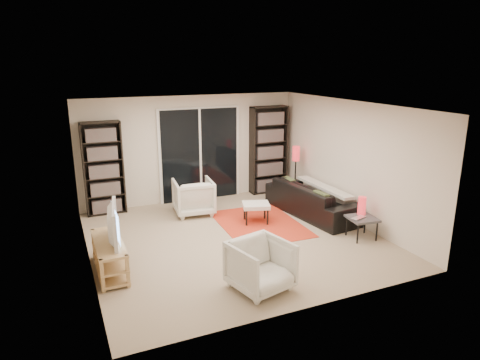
% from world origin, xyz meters
% --- Properties ---
extents(floor, '(5.00, 5.00, 0.00)m').
position_xyz_m(floor, '(0.00, 0.00, 0.00)').
color(floor, tan).
rests_on(floor, ground).
extents(wall_back, '(5.00, 0.02, 2.40)m').
position_xyz_m(wall_back, '(0.00, 2.50, 1.20)').
color(wall_back, beige).
rests_on(wall_back, ground).
extents(wall_front, '(5.00, 0.02, 2.40)m').
position_xyz_m(wall_front, '(0.00, -2.50, 1.20)').
color(wall_front, beige).
rests_on(wall_front, ground).
extents(wall_left, '(0.02, 5.00, 2.40)m').
position_xyz_m(wall_left, '(-2.50, 0.00, 1.20)').
color(wall_left, beige).
rests_on(wall_left, ground).
extents(wall_right, '(0.02, 5.00, 2.40)m').
position_xyz_m(wall_right, '(2.50, 0.00, 1.20)').
color(wall_right, beige).
rests_on(wall_right, ground).
extents(ceiling, '(5.00, 5.00, 0.02)m').
position_xyz_m(ceiling, '(0.00, 0.00, 2.40)').
color(ceiling, white).
rests_on(ceiling, wall_back).
extents(sliding_door, '(1.92, 0.08, 2.16)m').
position_xyz_m(sliding_door, '(0.20, 2.46, 1.05)').
color(sliding_door, white).
rests_on(sliding_door, ground).
extents(bookshelf_left, '(0.80, 0.30, 1.95)m').
position_xyz_m(bookshelf_left, '(-1.95, 2.33, 0.98)').
color(bookshelf_left, black).
rests_on(bookshelf_left, ground).
extents(bookshelf_right, '(0.90, 0.30, 2.10)m').
position_xyz_m(bookshelf_right, '(1.90, 2.33, 1.05)').
color(bookshelf_right, black).
rests_on(bookshelf_right, ground).
extents(tv_stand, '(0.41, 1.27, 0.50)m').
position_xyz_m(tv_stand, '(-2.24, -0.42, 0.26)').
color(tv_stand, tan).
rests_on(tv_stand, floor).
extents(tv, '(0.26, 0.98, 0.56)m').
position_xyz_m(tv, '(-2.22, -0.42, 0.78)').
color(tv, black).
rests_on(tv, tv_stand).
extents(rug, '(1.59, 2.10, 0.01)m').
position_xyz_m(rug, '(0.74, 0.45, 0.01)').
color(rug, red).
rests_on(rug, floor).
extents(sofa, '(1.14, 2.35, 0.66)m').
position_xyz_m(sofa, '(2.01, 0.52, 0.33)').
color(sofa, black).
rests_on(sofa, floor).
extents(armchair_back, '(0.88, 0.90, 0.74)m').
position_xyz_m(armchair_back, '(-0.26, 1.56, 0.37)').
color(armchair_back, silver).
rests_on(armchair_back, floor).
extents(armchair_front, '(0.93, 0.94, 0.71)m').
position_xyz_m(armchair_front, '(-0.36, -1.81, 0.36)').
color(armchair_front, silver).
rests_on(armchair_front, floor).
extents(ottoman, '(0.63, 0.57, 0.40)m').
position_xyz_m(ottoman, '(0.71, 0.56, 0.34)').
color(ottoman, silver).
rests_on(ottoman, floor).
extents(side_table, '(0.54, 0.54, 0.40)m').
position_xyz_m(side_table, '(2.13, -0.93, 0.36)').
color(side_table, '#434347').
rests_on(side_table, floor).
extents(laptop, '(0.35, 0.28, 0.02)m').
position_xyz_m(laptop, '(2.04, -0.98, 0.41)').
color(laptop, silver).
rests_on(laptop, side_table).
extents(table_lamp, '(0.15, 0.15, 0.33)m').
position_xyz_m(table_lamp, '(2.22, -0.78, 0.57)').
color(table_lamp, red).
rests_on(table_lamp, side_table).
extents(floor_lamp, '(0.19, 0.19, 1.24)m').
position_xyz_m(floor_lamp, '(2.23, 1.61, 0.93)').
color(floor_lamp, black).
rests_on(floor_lamp, floor).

